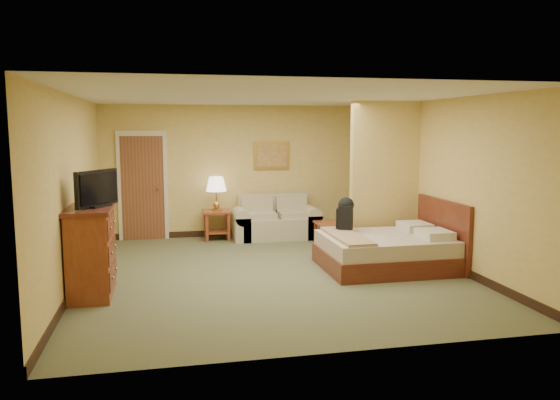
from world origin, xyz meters
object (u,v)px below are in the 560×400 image
object	(u,v)px
coffee_table	(334,229)
dresser	(91,251)
bed	(389,250)
loveseat	(276,224)

from	to	relation	value
coffee_table	dresser	world-z (taller)	dresser
coffee_table	bed	distance (m)	1.88
loveseat	coffee_table	distance (m)	1.25
coffee_table	bed	xyz separation A→B (m)	(0.30, -1.85, -0.01)
coffee_table	dresser	distance (m)	4.64
coffee_table	loveseat	bearing A→B (deg)	138.83
coffee_table	dresser	bearing A→B (deg)	-149.59
coffee_table	bed	size ratio (longest dim) A/B	0.34
bed	coffee_table	bearing A→B (deg)	99.21
dresser	bed	size ratio (longest dim) A/B	0.59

